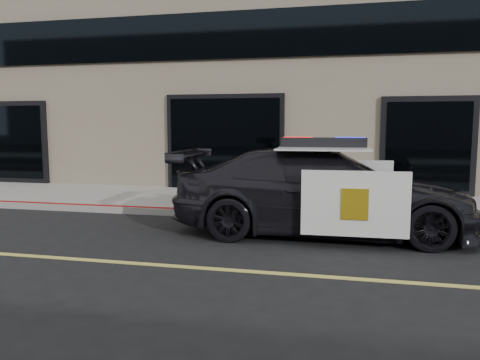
# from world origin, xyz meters

# --- Properties ---
(ground) EXTENTS (120.00, 120.00, 0.00)m
(ground) POSITION_xyz_m (0.00, 0.00, 0.00)
(ground) COLOR black
(ground) RESTS_ON ground
(sidewalk_n) EXTENTS (60.00, 3.50, 0.15)m
(sidewalk_n) POSITION_xyz_m (0.00, 5.25, 0.07)
(sidewalk_n) COLOR gray
(sidewalk_n) RESTS_ON ground
(building_n) EXTENTS (60.00, 7.00, 12.00)m
(building_n) POSITION_xyz_m (0.00, 10.50, 6.00)
(building_n) COLOR #756856
(building_n) RESTS_ON ground
(police_car) EXTENTS (2.66, 5.58, 1.79)m
(police_car) POSITION_xyz_m (2.02, 2.52, 0.80)
(police_car) COLOR black
(police_car) RESTS_ON ground
(fire_hydrant) EXTENTS (0.37, 0.51, 0.81)m
(fire_hydrant) POSITION_xyz_m (-0.95, 4.15, 0.53)
(fire_hydrant) COLOR beige
(fire_hydrant) RESTS_ON sidewalk_n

